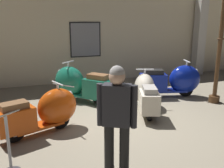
# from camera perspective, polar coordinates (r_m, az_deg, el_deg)

# --- Properties ---
(ground_plane) EXTENTS (60.00, 60.00, 0.00)m
(ground_plane) POSITION_cam_1_polar(r_m,az_deg,el_deg) (5.55, 3.98, -8.71)
(ground_plane) COLOR gray
(showroom_back_wall) EXTENTS (18.00, 0.63, 3.32)m
(showroom_back_wall) POSITION_cam_1_polar(r_m,az_deg,el_deg) (8.98, -5.17, 11.14)
(showroom_back_wall) COLOR beige
(showroom_back_wall) RESTS_ON ground
(scooter_0) EXTENTS (1.66, 0.98, 0.98)m
(scooter_0) POSITION_cam_1_polar(r_m,az_deg,el_deg) (5.09, -14.89, -5.99)
(scooter_0) COLOR black
(scooter_0) RESTS_ON ground
(scooter_1) EXTENTS (1.54, 1.65, 1.07)m
(scooter_1) POSITION_cam_1_polar(r_m,az_deg,el_deg) (6.85, -7.76, 0.07)
(scooter_1) COLOR black
(scooter_1) RESTS_ON ground
(scooter_2) EXTENTS (0.97, 1.68, 0.99)m
(scooter_2) POSITION_cam_1_polar(r_m,az_deg,el_deg) (6.17, 7.68, -1.95)
(scooter_2) COLOR black
(scooter_2) RESTS_ON ground
(scooter_3) EXTENTS (1.80, 0.90, 1.06)m
(scooter_3) POSITION_cam_1_polar(r_m,az_deg,el_deg) (7.40, 14.16, 0.77)
(scooter_3) COLOR black
(scooter_3) RESTS_ON ground
(lamppost) EXTENTS (0.28, 0.28, 3.18)m
(lamppost) POSITION_cam_1_polar(r_m,az_deg,el_deg) (7.05, 23.41, 8.54)
(lamppost) COLOR #472D19
(lamppost) RESTS_ON ground
(visitor_0) EXTENTS (0.49, 0.38, 1.62)m
(visitor_0) POSITION_cam_1_polar(r_m,az_deg,el_deg) (3.39, 1.11, -7.20)
(visitor_0) COLOR black
(visitor_0) RESTS_ON ground
(info_stanchion) EXTENTS (0.39, 0.37, 0.97)m
(info_stanchion) POSITION_cam_1_polar(r_m,az_deg,el_deg) (3.98, -22.42, -13.42)
(info_stanchion) COLOR #333338
(info_stanchion) RESTS_ON ground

